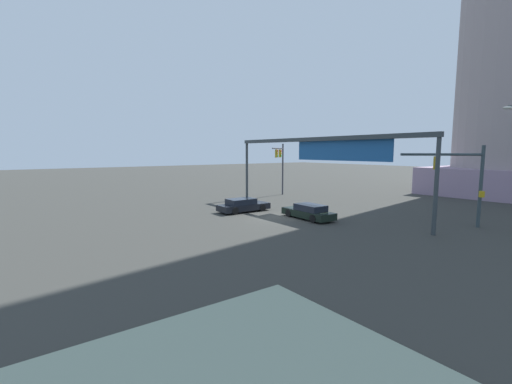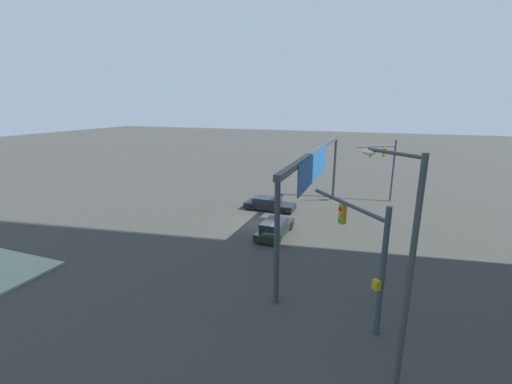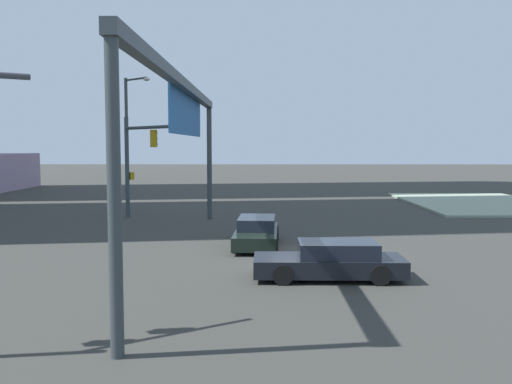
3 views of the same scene
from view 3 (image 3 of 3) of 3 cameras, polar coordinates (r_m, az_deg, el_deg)
ground_plane at (r=22.37m, az=4.61°, el=-6.31°), size 206.57×206.57×0.00m
sidewalk_corner at (r=44.09m, az=21.42°, el=-1.06°), size 15.35×9.71×0.15m
traffic_signal_near_corner at (r=33.26m, az=-11.83°, el=3.80°), size 4.53×3.83×5.90m
streetlamp_curved_arm at (r=37.17m, az=-12.58°, el=5.63°), size 1.92×2.05×8.51m
overhead_sign_gantry at (r=22.86m, az=-7.10°, el=8.10°), size 21.84×0.43×6.72m
sedan_car_approaching at (r=18.48m, az=7.53°, el=-6.87°), size 1.99×4.80×1.21m
sedan_car_waiting_far at (r=24.19m, az=0.06°, el=-4.08°), size 4.83×2.00×1.21m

